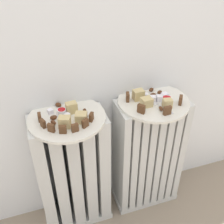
{
  "coord_description": "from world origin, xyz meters",
  "views": [
    {
      "loc": [
        -0.29,
        -0.59,
        1.26
      ],
      "look_at": [
        0.0,
        0.28,
        0.62
      ],
      "focal_mm": 43.23,
      "sensor_mm": 36.0,
      "label": 1
    }
  ],
  "objects": [
    {
      "name": "marble_cake_slice_right_0",
      "position": [
        0.22,
        0.21,
        0.66
      ],
      "size": [
        0.04,
        0.03,
        0.04
      ],
      "primitive_type": "cube",
      "rotation": [
        0.0,
        0.0,
        -0.18
      ],
      "color": "tan",
      "rests_on": "plate_right"
    },
    {
      "name": "dark_cake_slice_left_6",
      "position": [
        -0.1,
        0.22,
        0.65
      ],
      "size": [
        0.02,
        0.03,
        0.03
      ],
      "primitive_type": "cube",
      "rotation": [
        0.0,
        0.0,
        0.99
      ],
      "color": "#56351E",
      "rests_on": "plate_left"
    },
    {
      "name": "dark_cake_slice_left_2",
      "position": [
        -0.26,
        0.2,
        0.65
      ],
      "size": [
        0.03,
        0.03,
        0.03
      ],
      "primitive_type": "cube",
      "rotation": [
        0.0,
        0.0,
        -0.75
      ],
      "color": "#56351E",
      "rests_on": "plate_left"
    },
    {
      "name": "jam_bowl_right",
      "position": [
        0.23,
        0.25,
        0.65
      ],
      "size": [
        0.04,
        0.04,
        0.03
      ],
      "color": "white",
      "rests_on": "plate_right"
    },
    {
      "name": "marble_cake_slice_left_2",
      "position": [
        -0.14,
        0.23,
        0.65
      ],
      "size": [
        0.05,
        0.05,
        0.04
      ],
      "primitive_type": "cube",
      "rotation": [
        0.0,
        0.0,
        -0.34
      ],
      "color": "tan",
      "rests_on": "plate_left"
    },
    {
      "name": "plate_left",
      "position": [
        -0.19,
        0.28,
        0.63
      ],
      "size": [
        0.31,
        0.31,
        0.01
      ],
      "primitive_type": "cylinder",
      "color": "silver",
      "rests_on": "radiator_left"
    },
    {
      "name": "radiator_left",
      "position": [
        -0.19,
        0.28,
        0.31
      ],
      "size": [
        0.33,
        0.16,
        0.62
      ],
      "color": "silver",
      "rests_on": "ground_plane"
    },
    {
      "name": "turkish_delight_right_1",
      "position": [
        0.16,
        0.31,
        0.65
      ],
      "size": [
        0.03,
        0.03,
        0.02
      ],
      "primitive_type": "cube",
      "rotation": [
        0.0,
        0.0,
        1.15
      ],
      "color": "white",
      "rests_on": "plate_right"
    },
    {
      "name": "dark_cake_slice_right_3",
      "position": [
        0.28,
        0.22,
        0.66
      ],
      "size": [
        0.03,
        0.03,
        0.04
      ],
      "primitive_type": "cube",
      "rotation": [
        0.0,
        0.0,
        1.0
      ],
      "color": "#56351E",
      "rests_on": "plate_right"
    },
    {
      "name": "radiator_right",
      "position": [
        0.19,
        0.28,
        0.31
      ],
      "size": [
        0.33,
        0.16,
        0.62
      ],
      "color": "silver",
      "rests_on": "ground_plane"
    },
    {
      "name": "medjool_date_right_0",
      "position": [
        0.21,
        0.35,
        0.64
      ],
      "size": [
        0.03,
        0.02,
        0.02
      ],
      "primitive_type": "ellipsoid",
      "rotation": [
        0.0,
        0.0,
        0.4
      ],
      "color": "#4C2814",
      "rests_on": "plate_right"
    },
    {
      "name": "medjool_date_right_2",
      "position": [
        0.19,
        0.2,
        0.64
      ],
      "size": [
        0.02,
        0.03,
        0.01
      ],
      "primitive_type": "ellipsoid",
      "rotation": [
        0.0,
        0.0,
        1.47
      ],
      "color": "#4C2814",
      "rests_on": "plate_right"
    },
    {
      "name": "marble_cake_slice_right_1",
      "position": [
        0.13,
        0.31,
        0.66
      ],
      "size": [
        0.05,
        0.04,
        0.05
      ],
      "primitive_type": "cube",
      "rotation": [
        0.0,
        0.0,
        0.05
      ],
      "color": "tan",
      "rests_on": "plate_right"
    },
    {
      "name": "marble_cake_slice_left_0",
      "position": [
        -0.16,
        0.3,
        0.66
      ],
      "size": [
        0.05,
        0.03,
        0.05
      ],
      "primitive_type": "cube",
      "rotation": [
        0.0,
        0.0,
        0.08
      ],
      "color": "tan",
      "rests_on": "plate_left"
    },
    {
      "name": "medjool_date_left_3",
      "position": [
        -0.24,
        0.28,
        0.64
      ],
      "size": [
        0.03,
        0.02,
        0.02
      ],
      "primitive_type": "ellipsoid",
      "rotation": [
        0.0,
        0.0,
        0.02
      ],
      "color": "#4C2814",
      "rests_on": "plate_left"
    },
    {
      "name": "medjool_date_left_2",
      "position": [
        -0.11,
        0.29,
        0.64
      ],
      "size": [
        0.02,
        0.03,
        0.01
      ],
      "primitive_type": "ellipsoid",
      "rotation": [
        0.0,
        0.0,
        1.21
      ],
      "color": "#4C2814",
      "rests_on": "plate_left"
    },
    {
      "name": "dark_cake_slice_right_1",
      "position": [
        0.1,
        0.21,
        0.66
      ],
      "size": [
        0.03,
        0.03,
        0.04
      ],
      "primitive_type": "cube",
      "rotation": [
        0.0,
        0.0,
        -0.91
      ],
      "color": "#56351E",
      "rests_on": "plate_right"
    },
    {
      "name": "turkish_delight_left_0",
      "position": [
        -0.25,
        0.32,
        0.65
      ],
      "size": [
        0.03,
        0.03,
        0.02
      ],
      "primitive_type": "cube",
      "rotation": [
        0.0,
        0.0,
        0.4
      ],
      "color": "white",
      "rests_on": "plate_left"
    },
    {
      "name": "turkish_delight_right_2",
      "position": [
        0.24,
        0.28,
        0.65
      ],
      "size": [
        0.03,
        0.03,
        0.03
      ],
      "primitive_type": "cube",
      "rotation": [
        0.0,
        0.0,
        0.14
      ],
      "color": "white",
      "rests_on": "plate_right"
    },
    {
      "name": "medjool_date_right_1",
      "position": [
        0.2,
        0.31,
        0.64
      ],
      "size": [
        0.03,
        0.02,
        0.02
      ],
      "primitive_type": "ellipsoid",
      "rotation": [
        0.0,
        0.0,
        3.1
      ],
      "color": "#4C2814",
      "rests_on": "plate_right"
    },
    {
      "name": "plate_right",
      "position": [
        0.19,
        0.28,
        0.63
      ],
      "size": [
        0.31,
        0.31,
        0.01
      ],
      "primitive_type": "cylinder",
      "color": "silver",
      "rests_on": "radiator_right"
    },
    {
      "name": "fork",
      "position": [
        0.2,
        0.22,
        0.64
      ],
      "size": [
        0.05,
        0.1,
        0.0
      ],
      "color": "silver",
      "rests_on": "plate_right"
    },
    {
      "name": "dark_cake_slice_left_4",
      "position": [
        -0.18,
        0.18,
        0.65
      ],
      "size": [
        0.03,
        0.02,
        0.03
      ],
      "primitive_type": "cube",
      "rotation": [
        0.0,
        0.0,
        0.12
      ],
      "color": "#56351E",
      "rests_on": "plate_left"
    },
    {
      "name": "dark_cake_slice_left_5",
      "position": [
        -0.13,
        0.19,
        0.65
      ],
      "size": [
        0.03,
        0.02,
        0.03
      ],
      "primitive_type": "cube",
      "rotation": [
        0.0,
        0.0,
        0.56
      ],
      "color": "#56351E",
      "rests_on": "plate_left"
    },
    {
      "name": "dark_cake_slice_left_3",
      "position": [
        -0.22,
        0.18,
        0.65
      ],
      "size": [
        0.03,
        0.02,
        0.03
      ],
      "primitive_type": "cube",
      "rotation": [
        0.0,
        0.0,
        -0.31
      ],
      "color": "#56351E",
      "rests_on": "plate_left"
    },
    {
      "name": "turkish_delight_right_0",
      "position": [
        0.21,
        0.27,
        0.65
      ],
      "size": [
        0.03,
        0.03,
        0.03
      ],
      "primitive_type": "cube",
      "rotation": [
        0.0,
        0.0,
        1.27
      ],
      "color": "white",
      "rests_on": "plate_right"
    },
    {
      "name": "medjool_date_left_0",
      "position": [
        -0.25,
        0.25,
        0.65
      ],
      "size": [
        0.03,
        0.03,
        0.02
      ],
      "primitive_type": "ellipsoid",
      "rotation": [
        0.0,
        0.0,
        2.02
      ],
      "color": "#4C2814",
      "rests_on": "plate_left"
    },
    {
      "name": "marble_cake_slice_left_1",
      "position": [
        -0.21,
        0.22,
        0.66
      ],
      "size": [
        0.05,
        0.05,
        0.04
      ],
      "primitive_type": "cube",
      "rotation": [
        0.0,
        0.0,
        -0.33
      ],
      "color": "tan",
      "rests_on": "plate_left"
    },
    {
      "name": "dark_cake_slice_left_0",
      "position": [
        -0.29,
        0.28,
        0.65
      ],
      "size": [
        0.01,
        0.03,
        0.03
      ],
      "primitive_type": "cube",
      "rotation": [
        0.0,
        0.0,
        -1.61
      ],
      "color": "#56351E",
      "rests_on": "plate_left"
    },
    {
      "name": "turkish_delight_right_3",
      "position": [
        0.18,
        0.28,
        0.65
      ],
      "size": [
        0.03,
        0.03,
        0.02
      ],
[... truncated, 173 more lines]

